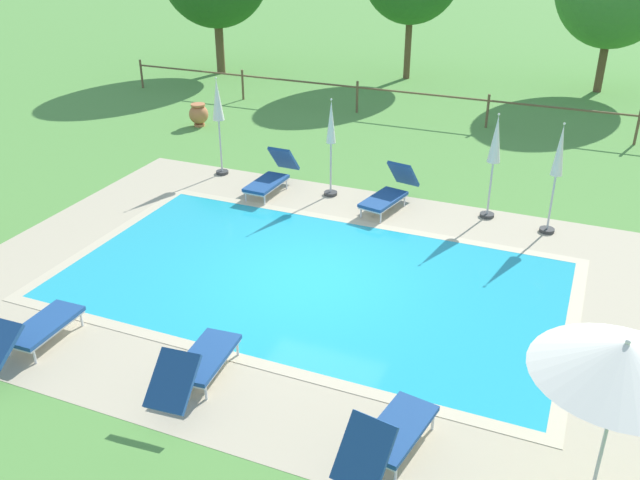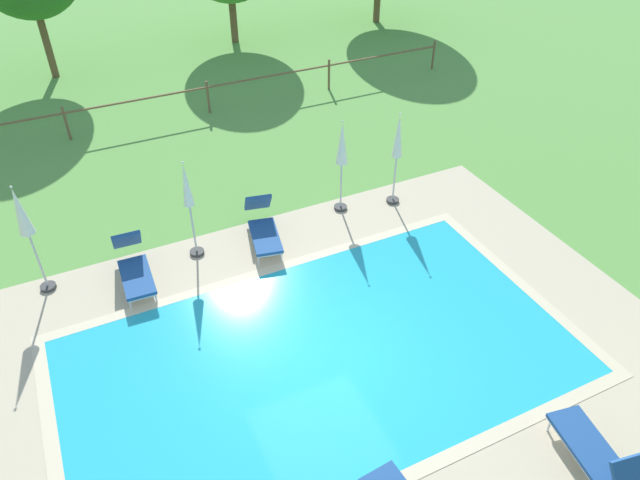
% 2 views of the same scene
% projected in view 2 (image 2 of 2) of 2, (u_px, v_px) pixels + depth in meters
% --- Properties ---
extents(ground_plane, '(160.00, 160.00, 0.00)m').
position_uv_depth(ground_plane, '(322.00, 357.00, 10.87)').
color(ground_plane, '#599342').
extents(pool_deck_paving, '(13.09, 9.14, 0.01)m').
position_uv_depth(pool_deck_paving, '(322.00, 357.00, 10.87)').
color(pool_deck_paving, '#BCAD8E').
rests_on(pool_deck_paving, ground).
extents(swimming_pool_water, '(9.13, 5.18, 0.01)m').
position_uv_depth(swimming_pool_water, '(322.00, 357.00, 10.87)').
color(swimming_pool_water, '#23A8C1').
rests_on(swimming_pool_water, ground).
extents(pool_coping_rim, '(9.61, 5.66, 0.01)m').
position_uv_depth(pool_coping_rim, '(322.00, 357.00, 10.87)').
color(pool_coping_rim, beige).
rests_on(pool_coping_rim, ground).
extents(sun_lounger_north_near_steps, '(0.68, 1.89, 0.98)m').
position_uv_depth(sun_lounger_north_near_steps, '(134.00, 266.00, 12.32)').
color(sun_lounger_north_near_steps, navy).
rests_on(sun_lounger_north_near_steps, ground).
extents(sun_lounger_north_mid, '(0.91, 1.94, 0.98)m').
position_uv_depth(sun_lounger_north_mid, '(600.00, 457.00, 8.81)').
color(sun_lounger_north_mid, navy).
rests_on(sun_lounger_north_mid, ground).
extents(sun_lounger_south_near_corner, '(0.97, 1.95, 0.98)m').
position_uv_depth(sun_lounger_south_near_corner, '(263.00, 227.00, 13.44)').
color(sun_lounger_south_near_corner, navy).
rests_on(sun_lounger_south_near_corner, ground).
extents(patio_umbrella_closed_row_west, '(0.32, 0.32, 2.39)m').
position_uv_depth(patio_umbrella_closed_row_west, '(342.00, 150.00, 13.71)').
color(patio_umbrella_closed_row_west, '#383838').
rests_on(patio_umbrella_closed_row_west, ground).
extents(patio_umbrella_closed_row_mid_west, '(0.32, 0.32, 2.52)m').
position_uv_depth(patio_umbrella_closed_row_mid_west, '(23.00, 219.00, 11.29)').
color(patio_umbrella_closed_row_mid_west, '#383838').
rests_on(patio_umbrella_closed_row_mid_west, ground).
extents(patio_umbrella_closed_row_centre, '(0.32, 0.32, 2.43)m').
position_uv_depth(patio_umbrella_closed_row_centre, '(398.00, 145.00, 13.99)').
color(patio_umbrella_closed_row_centre, '#383838').
rests_on(patio_umbrella_closed_row_centre, ground).
extents(patio_umbrella_closed_row_east, '(0.32, 0.32, 2.38)m').
position_uv_depth(patio_umbrella_closed_row_east, '(188.00, 196.00, 12.35)').
color(patio_umbrella_closed_row_east, '#383838').
rests_on(patio_umbrella_closed_row_east, ground).
extents(perimeter_fence, '(21.57, 0.08, 1.05)m').
position_uv_depth(perimeter_fence, '(139.00, 104.00, 17.92)').
color(perimeter_fence, brown).
rests_on(perimeter_fence, ground).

